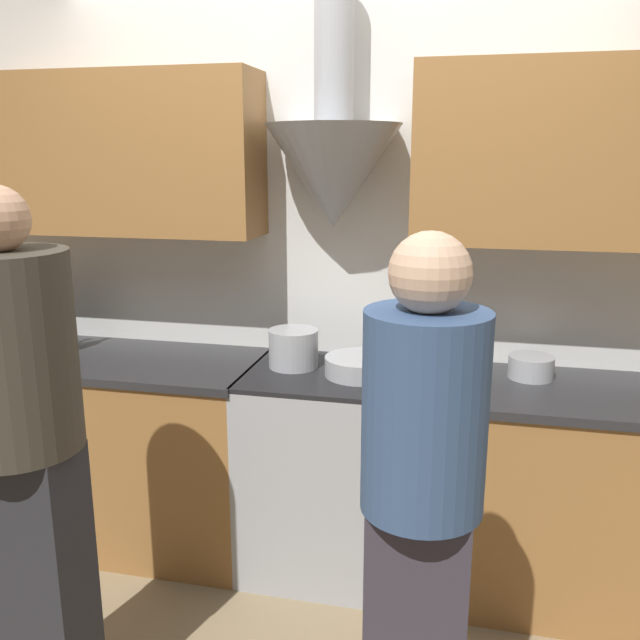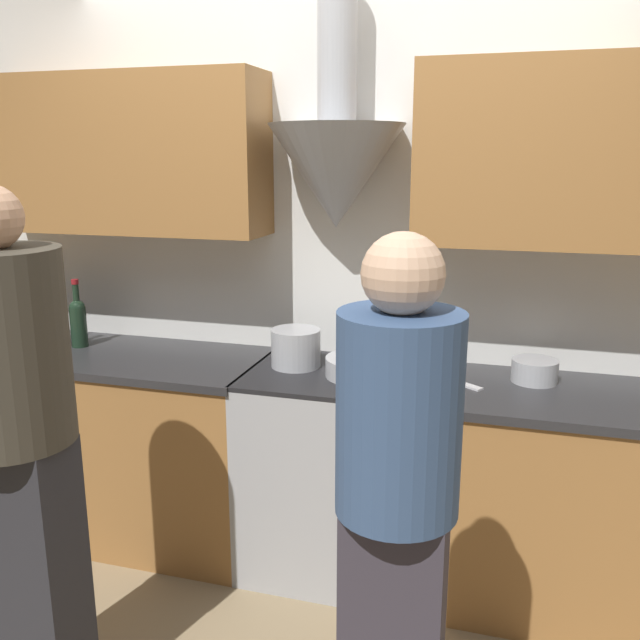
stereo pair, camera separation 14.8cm
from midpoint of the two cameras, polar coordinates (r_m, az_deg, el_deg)
ground_plane at (r=3.00m, az=0.16°, el=-23.04°), size 12.00×12.00×0.00m
wall_back at (r=3.02m, az=2.52°, el=7.52°), size 8.40×0.57×2.60m
counter_left at (r=3.42m, az=-15.11°, el=-9.97°), size 1.40×0.62×0.90m
counter_right at (r=2.98m, az=19.25°, el=-13.94°), size 1.13×0.62×0.90m
stove_range at (r=3.05m, az=1.97°, el=-12.43°), size 0.67×0.60×0.90m
wine_bottle_0 at (r=3.62m, az=-23.65°, el=0.38°), size 0.07×0.07×0.33m
wine_bottle_1 at (r=3.56m, az=-22.25°, el=0.25°), size 0.08×0.08×0.31m
wine_bottle_2 at (r=3.49m, az=-20.93°, el=0.05°), size 0.07×0.07×0.32m
wine_bottle_3 at (r=3.43m, az=-19.81°, el=-0.07°), size 0.07×0.07×0.31m
wine_bottle_4 at (r=3.39m, az=-18.53°, el=-0.01°), size 0.08×0.08×0.33m
stock_pot at (r=2.93m, az=-0.60°, el=-2.37°), size 0.21×0.21×0.16m
mixing_bowl at (r=2.82m, az=4.95°, el=-3.96°), size 0.29×0.29×0.08m
saucepan at (r=2.90m, az=19.03°, el=-4.06°), size 0.18×0.18×0.09m
chefs_knife at (r=2.81m, az=12.76°, el=-5.08°), size 0.24×0.17×0.01m
person_foreground_left at (r=2.28m, az=-22.63°, el=-9.32°), size 0.38×0.38×1.72m
person_foreground_right at (r=1.77m, az=8.89°, el=-16.59°), size 0.30×0.30×1.63m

